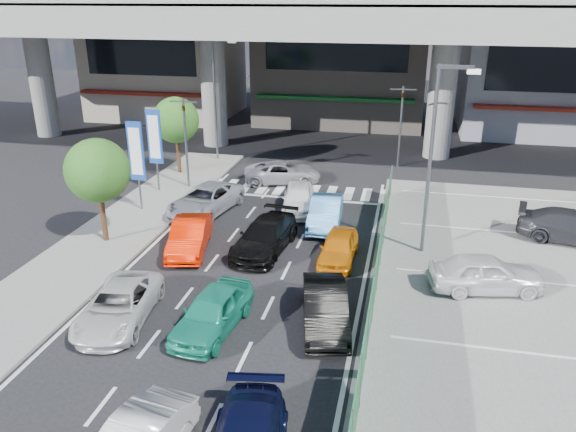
% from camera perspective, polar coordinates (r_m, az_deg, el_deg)
% --- Properties ---
extents(ground, '(120.00, 120.00, 0.00)m').
position_cam_1_polar(ground, '(20.86, -6.35, -8.77)').
color(ground, black).
rests_on(ground, ground).
extents(parking_lot, '(12.00, 28.00, 0.06)m').
position_cam_1_polar(parking_lot, '(22.23, 23.86, -8.54)').
color(parking_lot, '#626260').
rests_on(parking_lot, ground).
extents(sidewalk_left, '(4.00, 30.00, 0.12)m').
position_cam_1_polar(sidewalk_left, '(26.82, -17.95, -2.42)').
color(sidewalk_left, '#626260').
rests_on(sidewalk_left, ground).
extents(fence_run, '(0.16, 22.00, 1.80)m').
position_cam_1_polar(fence_run, '(20.40, 8.84, -6.77)').
color(fence_run, '#205F35').
rests_on(fence_run, ground).
extents(expressway, '(64.00, 14.00, 10.75)m').
position_cam_1_polar(expressway, '(39.48, 3.73, 19.05)').
color(expressway, slate).
rests_on(expressway, ground).
extents(building_west, '(12.00, 10.90, 13.00)m').
position_cam_1_polar(building_west, '(53.83, -12.40, 16.88)').
color(building_west, '#AAA189').
rests_on(building_west, ground).
extents(building_center, '(14.00, 10.90, 15.00)m').
position_cam_1_polar(building_center, '(50.40, 5.73, 18.10)').
color(building_center, gray).
rests_on(building_center, ground).
extents(building_east, '(12.00, 10.90, 12.00)m').
position_cam_1_polar(building_east, '(50.15, 24.59, 14.60)').
color(building_east, gray).
rests_on(building_east, ground).
extents(traffic_light_left, '(1.60, 1.24, 5.20)m').
position_cam_1_polar(traffic_light_left, '(32.14, -10.48, 9.47)').
color(traffic_light_left, '#595B60').
rests_on(traffic_light_left, ground).
extents(traffic_light_right, '(1.60, 1.24, 5.20)m').
position_cam_1_polar(traffic_light_right, '(36.57, 11.50, 10.85)').
color(traffic_light_right, '#595B60').
rests_on(traffic_light_right, ground).
extents(street_lamp_right, '(1.65, 0.22, 8.00)m').
position_cam_1_polar(street_lamp_right, '(23.71, 14.80, 6.90)').
color(street_lamp_right, '#595B60').
rests_on(street_lamp_right, ground).
extents(street_lamp_left, '(1.65, 0.22, 8.00)m').
position_cam_1_polar(street_lamp_left, '(37.54, -7.22, 12.67)').
color(street_lamp_left, '#595B60').
rests_on(street_lamp_left, ground).
extents(signboard_near, '(0.80, 0.14, 4.70)m').
position_cam_1_polar(signboard_near, '(29.23, -15.16, 6.12)').
color(signboard_near, '#595B60').
rests_on(signboard_near, ground).
extents(signboard_far, '(0.80, 0.14, 4.70)m').
position_cam_1_polar(signboard_far, '(32.00, -13.40, 7.59)').
color(signboard_far, '#595B60').
rests_on(signboard_far, ground).
extents(tree_near, '(2.80, 2.80, 4.80)m').
position_cam_1_polar(tree_near, '(25.71, -18.80, 4.37)').
color(tree_near, '#382314').
rests_on(tree_near, ground).
extents(tree_far, '(2.80, 2.80, 4.80)m').
position_cam_1_polar(tree_far, '(35.12, -11.31, 9.51)').
color(tree_far, '#382314').
rests_on(tree_far, ground).
extents(sedan_white_mid_left, '(2.63, 4.71, 1.25)m').
position_cam_1_polar(sedan_white_mid_left, '(20.22, -16.82, -8.68)').
color(sedan_white_mid_left, silver).
rests_on(sedan_white_mid_left, ground).
extents(taxi_teal_mid, '(2.09, 4.21, 1.38)m').
position_cam_1_polar(taxi_teal_mid, '(19.06, -7.68, -9.60)').
color(taxi_teal_mid, '#1A9072').
rests_on(taxi_teal_mid, ground).
extents(hatch_black_mid_right, '(2.28, 4.37, 1.37)m').
position_cam_1_polar(hatch_black_mid_right, '(19.14, 3.80, -9.31)').
color(hatch_black_mid_right, black).
rests_on(hatch_black_mid_right, ground).
extents(taxi_orange_left, '(2.30, 4.40, 1.38)m').
position_cam_1_polar(taxi_orange_left, '(24.81, -9.95, -2.03)').
color(taxi_orange_left, red).
rests_on(taxi_orange_left, ground).
extents(sedan_black_mid, '(2.40, 4.90, 1.37)m').
position_cam_1_polar(sedan_black_mid, '(24.43, -2.35, -2.10)').
color(sedan_black_mid, black).
rests_on(sedan_black_mid, ground).
extents(taxi_orange_right, '(1.50, 3.60, 1.22)m').
position_cam_1_polar(taxi_orange_right, '(23.65, 5.15, -3.22)').
color(taxi_orange_right, orange).
rests_on(taxi_orange_right, ground).
extents(wagon_silver_front_left, '(3.17, 5.30, 1.38)m').
position_cam_1_polar(wagon_silver_front_left, '(29.02, -8.40, 1.61)').
color(wagon_silver_front_left, '#A7A9B0').
rests_on(wagon_silver_front_left, ground).
extents(sedan_white_front_mid, '(2.26, 4.26, 1.38)m').
position_cam_1_polar(sedan_white_front_mid, '(28.94, 1.08, 1.79)').
color(sedan_white_front_mid, white).
rests_on(sedan_white_front_mid, ground).
extents(kei_truck_front_right, '(1.70, 4.27, 1.38)m').
position_cam_1_polar(kei_truck_front_right, '(27.16, 3.84, 0.38)').
color(kei_truck_front_right, '#549EE2').
rests_on(kei_truck_front_right, ground).
extents(crossing_wagon_silver, '(4.90, 3.20, 1.26)m').
position_cam_1_polar(crossing_wagon_silver, '(33.45, -0.57, 4.45)').
color(crossing_wagon_silver, '#999AA0').
rests_on(crossing_wagon_silver, ground).
extents(parked_sedan_white, '(4.46, 2.49, 1.44)m').
position_cam_1_polar(parked_sedan_white, '(22.37, 19.47, -5.50)').
color(parked_sedan_white, silver).
rests_on(parked_sedan_white, parking_lot).
extents(parked_sedan_dgrey, '(5.17, 2.95, 1.41)m').
position_cam_1_polar(parked_sedan_dgrey, '(28.28, 27.12, -1.02)').
color(parked_sedan_dgrey, '#2D2E33').
rests_on(parked_sedan_dgrey, parking_lot).
extents(traffic_cone, '(0.45, 0.45, 0.66)m').
position_cam_1_polar(traffic_cone, '(23.12, 14.57, -5.09)').
color(traffic_cone, '#D64E0B').
rests_on(traffic_cone, parking_lot).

